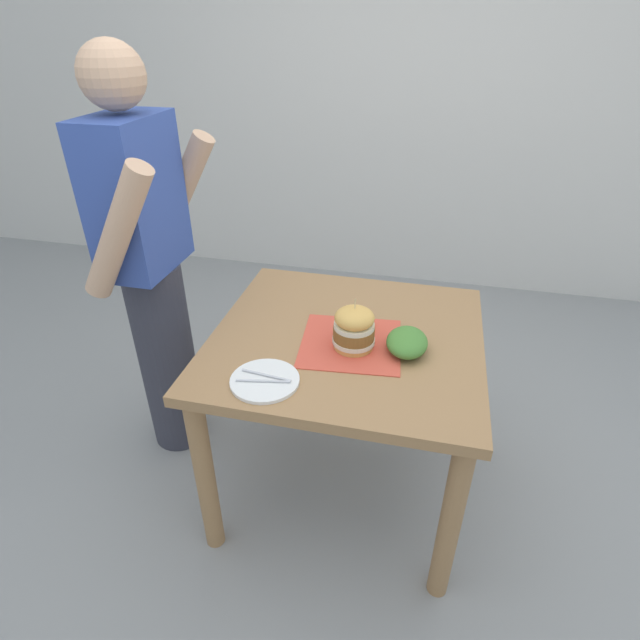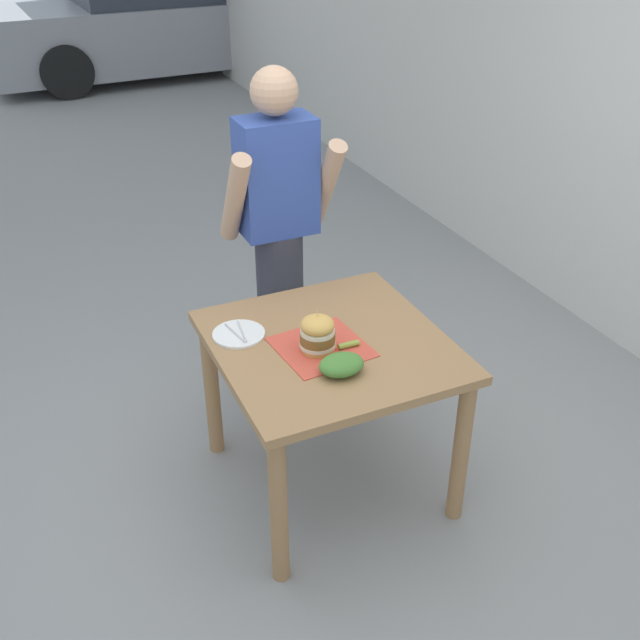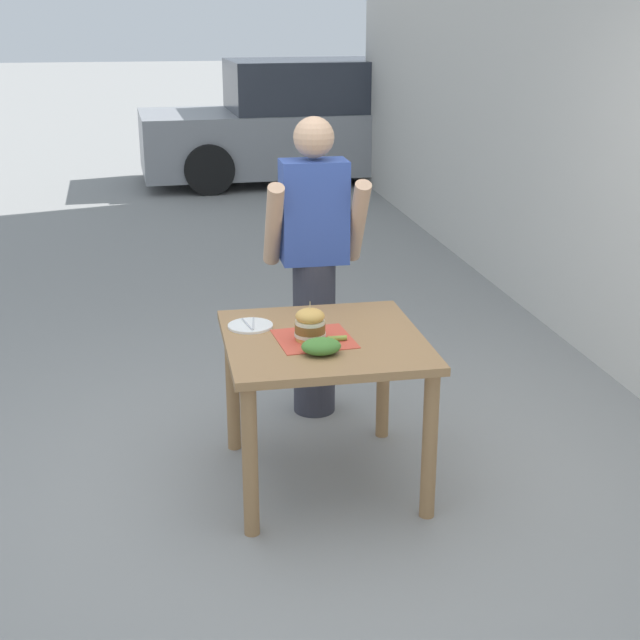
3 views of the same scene
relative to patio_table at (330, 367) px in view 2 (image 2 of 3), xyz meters
The scene contains 9 objects.
ground_plane 0.63m from the patio_table, ahead, with size 80.00×80.00×0.00m, color gray.
patio_table is the anchor object (origin of this frame).
serving_paper 0.14m from the patio_table, 155.40° to the right, with size 0.35×0.35×0.00m, color #D64C38.
sandwich 0.22m from the patio_table, 153.55° to the right, with size 0.15×0.15×0.19m.
pickle_spear 0.17m from the patio_table, 56.20° to the right, with size 0.02×0.02×0.09m, color #8EA83D.
side_plate_with_forks 0.41m from the patio_table, 148.14° to the left, with size 0.22×0.22×0.02m.
side_salad 0.28m from the patio_table, 103.76° to the right, with size 0.18×0.14×0.07m, color #477F33.
diner_across_table 0.86m from the patio_table, 83.06° to the left, with size 0.55×0.35×1.69m.
parked_car_near_curb 8.42m from the patio_table, 81.54° to the left, with size 4.27×1.97×1.60m.
Camera 2 is at (-1.10, -2.34, 2.42)m, focal length 42.00 mm.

